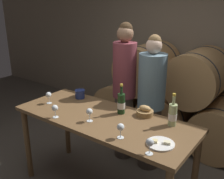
{
  "coord_description": "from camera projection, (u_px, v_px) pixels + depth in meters",
  "views": [
    {
      "loc": [
        1.51,
        -1.89,
        2.06
      ],
      "look_at": [
        0.0,
        0.15,
        1.17
      ],
      "focal_mm": 42.0,
      "sensor_mm": 36.0,
      "label": 1
    }
  ],
  "objects": [
    {
      "name": "blue_crock",
      "position": [
        80.0,
        94.0,
        3.14
      ],
      "size": [
        0.12,
        0.12,
        0.1
      ],
      "color": "navy",
      "rests_on": "tasting_table"
    },
    {
      "name": "wine_bottle_white",
      "position": [
        173.0,
        115.0,
        2.45
      ],
      "size": [
        0.08,
        0.08,
        0.32
      ],
      "color": "#ADBC7F",
      "rests_on": "tasting_table"
    },
    {
      "name": "wine_glass_far_right",
      "position": [
        150.0,
        143.0,
        1.99
      ],
      "size": [
        0.06,
        0.06,
        0.14
      ],
      "color": "white",
      "rests_on": "tasting_table"
    },
    {
      "name": "barrel_stack",
      "position": [
        170.0,
        97.0,
        3.98
      ],
      "size": [
        2.35,
        0.91,
        1.42
      ],
      "color": "tan",
      "rests_on": "ground_plane"
    },
    {
      "name": "wine_bottle_red",
      "position": [
        121.0,
        103.0,
        2.7
      ],
      "size": [
        0.08,
        0.08,
        0.32
      ],
      "color": "#193819",
      "rests_on": "tasting_table"
    },
    {
      "name": "person_right",
      "position": [
        151.0,
        104.0,
        3.15
      ],
      "size": [
        0.33,
        0.33,
        1.68
      ],
      "color": "#4C4238",
      "rests_on": "ground_plane"
    },
    {
      "name": "wine_glass_far_left",
      "position": [
        49.0,
        95.0,
        2.97
      ],
      "size": [
        0.06,
        0.06,
        0.14
      ],
      "color": "white",
      "rests_on": "tasting_table"
    },
    {
      "name": "cheese_plate",
      "position": [
        160.0,
        143.0,
        2.15
      ],
      "size": [
        0.23,
        0.23,
        0.04
      ],
      "color": "white",
      "rests_on": "tasting_table"
    },
    {
      "name": "person_left",
      "position": [
        124.0,
        91.0,
        3.34
      ],
      "size": [
        0.29,
        0.29,
        1.8
      ],
      "color": "#4C4238",
      "rests_on": "ground_plane"
    },
    {
      "name": "bread_basket",
      "position": [
        145.0,
        112.0,
        2.67
      ],
      "size": [
        0.17,
        0.17,
        0.11
      ],
      "color": "olive",
      "rests_on": "tasting_table"
    },
    {
      "name": "stone_wall_back",
      "position": [
        190.0,
        29.0,
        4.1
      ],
      "size": [
        10.0,
        0.12,
        3.2
      ],
      "color": "gray",
      "rests_on": "ground_plane"
    },
    {
      "name": "wine_glass_center",
      "position": [
        89.0,
        112.0,
        2.53
      ],
      "size": [
        0.06,
        0.06,
        0.14
      ],
      "color": "white",
      "rests_on": "tasting_table"
    },
    {
      "name": "wine_glass_right",
      "position": [
        121.0,
        128.0,
        2.22
      ],
      "size": [
        0.06,
        0.06,
        0.14
      ],
      "color": "white",
      "rests_on": "tasting_table"
    },
    {
      "name": "tasting_table",
      "position": [
        103.0,
        127.0,
        2.7
      ],
      "size": [
        1.9,
        0.76,
        0.92
      ],
      "color": "brown",
      "rests_on": "ground_plane"
    },
    {
      "name": "wine_glass_left",
      "position": [
        55.0,
        108.0,
        2.61
      ],
      "size": [
        0.06,
        0.06,
        0.14
      ],
      "color": "white",
      "rests_on": "tasting_table"
    }
  ]
}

